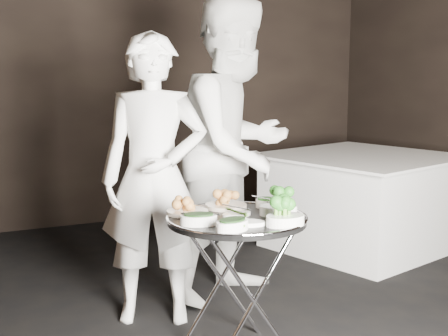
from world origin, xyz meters
name	(u,v)px	position (x,y,z in m)	size (l,w,h in m)	color
wall_back	(82,64)	(0.00, 3.52, 1.50)	(6.00, 0.05, 3.00)	black
tray_stand	(237,280)	(0.04, 0.40, 0.40)	(0.48, 0.41, 0.71)	silver
serving_tray	(237,219)	(0.04, 0.40, 0.71)	(0.71, 0.71, 0.04)	black
potato_plate_a	(187,207)	(-0.15, 0.57, 0.76)	(0.22, 0.22, 0.08)	beige
potato_plate_b	(226,201)	(0.08, 0.62, 0.76)	(0.23, 0.23, 0.08)	beige
greens_bowl	(266,202)	(0.29, 0.54, 0.75)	(0.11, 0.11, 0.07)	white
asparagus_plate_a	(237,213)	(0.05, 0.42, 0.74)	(0.17, 0.11, 0.03)	white
asparagus_plate_b	(245,221)	(0.00, 0.24, 0.74)	(0.22, 0.19, 0.04)	white
spinach_bowl_a	(199,218)	(-0.19, 0.34, 0.76)	(0.20, 0.16, 0.07)	white
spinach_bowl_b	(232,223)	(-0.09, 0.18, 0.76)	(0.20, 0.17, 0.07)	white
broccoli_bowl_a	(278,208)	(0.25, 0.35, 0.76)	(0.23, 0.20, 0.08)	white
broccoli_bowl_b	(285,218)	(0.17, 0.16, 0.76)	(0.20, 0.15, 0.08)	white
serving_utensils	(234,205)	(0.06, 0.47, 0.77)	(0.58, 0.43, 0.01)	silver
waiter_left	(154,179)	(-0.17, 1.04, 0.83)	(0.61, 0.40, 1.66)	white
waiter_right	(237,149)	(0.44, 1.19, 0.95)	(0.93, 0.72, 1.91)	white
dining_table	(361,201)	(1.84, 1.72, 0.39)	(1.35, 1.35, 0.77)	white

